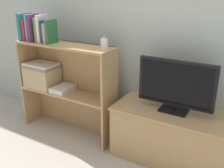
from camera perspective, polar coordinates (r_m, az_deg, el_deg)
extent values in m
plane|color=#BCB2A3|center=(2.41, -1.67, -14.70)|extent=(16.00, 16.00, 0.00)
cube|color=#B2BCB2|center=(2.36, 4.01, 15.92)|extent=(10.00, 0.05, 2.40)
cube|color=tan|center=(2.26, 12.75, -11.17)|extent=(0.94, 0.41, 0.43)
cube|color=tan|center=(2.16, 13.22, -6.02)|extent=(0.96, 0.43, 0.02)
cube|color=black|center=(2.15, 13.25, -5.60)|extent=(0.22, 0.14, 0.02)
cylinder|color=black|center=(2.14, 13.31, -4.93)|extent=(0.04, 0.04, 0.04)
cube|color=black|center=(2.06, 13.77, 0.13)|extent=(0.60, 0.04, 0.36)
cube|color=black|center=(2.04, 13.60, -0.04)|extent=(0.55, 0.00, 0.32)
cube|color=tan|center=(2.96, -16.75, -3.68)|extent=(0.02, 0.27, 0.44)
cube|color=tan|center=(2.40, -0.47, -8.68)|extent=(0.02, 0.27, 0.44)
cube|color=tan|center=(2.73, -7.86, -5.00)|extent=(0.95, 0.02, 0.44)
cube|color=tan|center=(2.56, -9.78, -1.80)|extent=(0.95, 0.27, 0.02)
cube|color=tan|center=(2.81, -17.68, 4.71)|extent=(0.02, 0.27, 0.46)
cube|color=tan|center=(2.21, -0.50, 1.53)|extent=(0.02, 0.27, 0.46)
cube|color=tan|center=(2.57, -8.34, 4.07)|extent=(0.95, 0.02, 0.46)
cube|color=tan|center=(2.43, -10.43, 8.33)|extent=(0.95, 0.27, 0.02)
cube|color=#1E7075|center=(2.69, -18.39, 11.75)|extent=(0.04, 0.16, 0.25)
cube|color=#B22328|center=(2.67, -17.71, 11.17)|extent=(0.03, 0.14, 0.20)
cube|color=#709ECC|center=(2.64, -17.25, 11.67)|extent=(0.02, 0.13, 0.25)
cube|color=#6B2D66|center=(2.61, -16.69, 11.64)|extent=(0.04, 0.13, 0.25)
cube|color=#232328|center=(2.59, -16.01, 10.97)|extent=(0.03, 0.15, 0.19)
cube|color=olive|center=(2.56, -15.45, 11.32)|extent=(0.03, 0.12, 0.22)
cube|color=silver|center=(2.53, -14.90, 11.56)|extent=(0.03, 0.13, 0.25)
cube|color=navy|center=(2.51, -14.30, 11.03)|extent=(0.02, 0.13, 0.20)
cube|color=tan|center=(2.49, -13.66, 10.74)|extent=(0.04, 0.13, 0.18)
cube|color=#286638|center=(2.46, -13.06, 11.06)|extent=(0.03, 0.14, 0.21)
cube|color=white|center=(2.16, -1.67, 8.73)|extent=(0.05, 0.04, 0.09)
cylinder|color=silver|center=(2.15, -1.69, 10.35)|extent=(0.01, 0.01, 0.03)
cube|color=tan|center=(2.70, -14.95, 1.72)|extent=(0.31, 0.23, 0.22)
cube|color=#917E5B|center=(2.67, -15.14, 3.74)|extent=(0.32, 0.24, 0.02)
cube|color=white|center=(2.67, -15.18, 4.19)|extent=(0.31, 0.22, 0.02)
cylinder|color=#99999E|center=(2.67, -15.21, 4.43)|extent=(0.02, 0.02, 0.00)
cube|color=silver|center=(2.57, -10.56, -1.01)|extent=(0.17, 0.23, 0.05)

